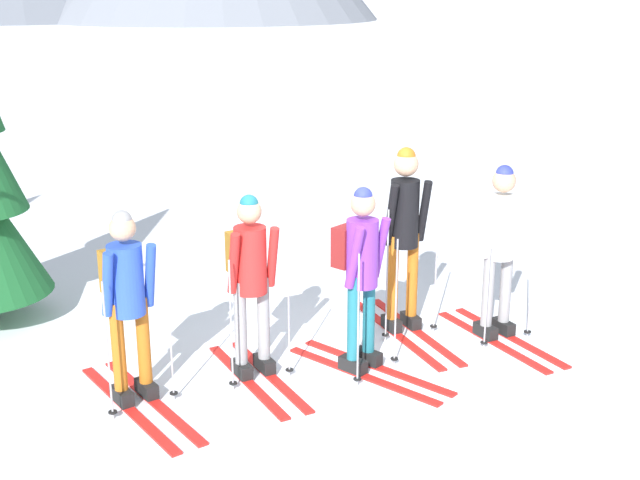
{
  "coord_description": "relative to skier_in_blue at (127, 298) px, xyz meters",
  "views": [
    {
      "loc": [
        -2.7,
        -6.51,
        3.34
      ],
      "look_at": [
        0.1,
        0.32,
        1.05
      ],
      "focal_mm": 46.63,
      "sensor_mm": 36.0,
      "label": 1
    }
  ],
  "objects": [
    {
      "name": "ground_plane",
      "position": [
        1.77,
        0.15,
        -0.92
      ],
      "size": [
        400.0,
        400.0,
        0.0
      ],
      "primitive_type": "plane",
      "color": "white"
    },
    {
      "name": "skier_in_blue",
      "position": [
        0.0,
        0.0,
        0.0
      ],
      "size": [
        0.73,
        1.79,
        1.65
      ],
      "color": "red",
      "rests_on": "ground"
    },
    {
      "name": "skier_in_red",
      "position": [
        1.07,
        0.09,
        0.01
      ],
      "size": [
        0.61,
        1.59,
        1.65
      ],
      "color": "red",
      "rests_on": "ground"
    },
    {
      "name": "skier_in_purple",
      "position": [
        2.0,
        -0.18,
        0.03
      ],
      "size": [
        1.02,
        1.63,
        1.69
      ],
      "color": "red",
      "rests_on": "ground"
    },
    {
      "name": "skier_in_black",
      "position": [
        2.76,
        0.46,
        0.12
      ],
      "size": [
        0.61,
        1.8,
        1.86
      ],
      "color": "red",
      "rests_on": "ground"
    },
    {
      "name": "skier_in_white",
      "position": [
        3.53,
        -0.04,
        0.03
      ],
      "size": [
        0.61,
        1.63,
        1.72
      ],
      "color": "red",
      "rests_on": "ground"
    }
  ]
}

